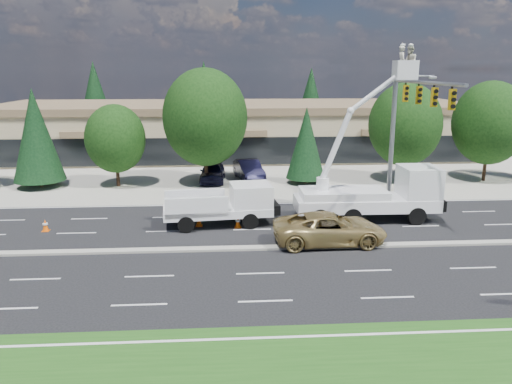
{
  "coord_description": "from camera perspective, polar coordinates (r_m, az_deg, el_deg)",
  "views": [
    {
      "loc": [
        -1.56,
        -24.29,
        9.05
      ],
      "look_at": [
        0.18,
        2.58,
        2.4
      ],
      "focal_mm": 35.0,
      "sensor_mm": 36.0,
      "label": 1
    }
  ],
  "objects": [
    {
      "name": "utility_pickup",
      "position": [
        29.65,
        -3.51,
        -1.91
      ],
      "size": [
        6.55,
        3.02,
        2.43
      ],
      "rotation": [
        0.0,
        0.0,
        0.11
      ],
      "color": "white",
      "rests_on": "ground"
    },
    {
      "name": "tree_front_c",
      "position": [
        40.53,
        -15.78,
        5.88
      ],
      "size": [
        4.66,
        4.66,
        6.46
      ],
      "color": "#332114",
      "rests_on": "ground"
    },
    {
      "name": "traffic_cone_a",
      "position": [
        31.1,
        -22.93,
        -3.52
      ],
      "size": [
        0.4,
        0.4,
        0.7
      ],
      "color": "#FD5D07",
      "rests_on": "ground"
    },
    {
      "name": "tree_back_b",
      "position": [
        66.43,
        -5.91,
        10.66
      ],
      "size": [
        5.11,
        5.11,
        10.07
      ],
      "color": "#332114",
      "rests_on": "ground"
    },
    {
      "name": "concrete_apron",
      "position": [
        45.23,
        -1.66,
        2.33
      ],
      "size": [
        140.0,
        22.0,
        0.01
      ],
      "primitive_type": "cube",
      "color": "#9B9A8D",
      "rests_on": "ground"
    },
    {
      "name": "tree_back_c",
      "position": [
        67.41,
        6.27,
        10.32
      ],
      "size": [
        4.7,
        4.7,
        9.26
      ],
      "color": "#332114",
      "rests_on": "ground"
    },
    {
      "name": "road_median",
      "position": [
        25.94,
        -0.03,
        -6.4
      ],
      "size": [
        120.0,
        0.55,
        0.12
      ],
      "primitive_type": "cube",
      "color": "#9B9A8D",
      "rests_on": "ground"
    },
    {
      "name": "ground",
      "position": [
        25.97,
        -0.03,
        -6.53
      ],
      "size": [
        140.0,
        140.0,
        0.0
      ],
      "primitive_type": "plane",
      "color": "black",
      "rests_on": "ground"
    },
    {
      "name": "minivan",
      "position": [
        26.79,
        8.43,
        -4.15
      ],
      "size": [
        6.05,
        2.92,
        1.66
      ],
      "primitive_type": "imported",
      "rotation": [
        0.0,
        0.0,
        1.6
      ],
      "color": "tan",
      "rests_on": "ground"
    },
    {
      "name": "tree_back_d",
      "position": [
        70.44,
        16.11,
        10.48
      ],
      "size": [
        5.24,
        5.24,
        10.32
      ],
      "color": "#332114",
      "rests_on": "ground"
    },
    {
      "name": "signal_mast",
      "position": [
        33.54,
        16.7,
        8.18
      ],
      "size": [
        2.76,
        10.16,
        9.0
      ],
      "color": "gray",
      "rests_on": "ground"
    },
    {
      "name": "parked_car_west",
      "position": [
        41.29,
        -5.0,
        2.32
      ],
      "size": [
        2.14,
        4.89,
        1.64
      ],
      "primitive_type": "imported",
      "rotation": [
        0.0,
        0.0,
        -0.04
      ],
      "color": "black",
      "rests_on": "ground"
    },
    {
      "name": "parked_car_east",
      "position": [
        41.75,
        -0.82,
        2.52
      ],
      "size": [
        2.65,
        5.3,
        1.67
      ],
      "primitive_type": "imported",
      "rotation": [
        0.0,
        0.0,
        0.18
      ],
      "color": "black",
      "rests_on": "ground"
    },
    {
      "name": "tree_front_g",
      "position": [
        45.02,
        25.14,
        7.15
      ],
      "size": [
        5.9,
        5.9,
        8.19
      ],
      "color": "#332114",
      "rests_on": "ground"
    },
    {
      "name": "strip_mall",
      "position": [
        54.64,
        -2.06,
        7.33
      ],
      "size": [
        50.4,
        15.4,
        5.5
      ],
      "color": "tan",
      "rests_on": "ground"
    },
    {
      "name": "traffic_cone_c",
      "position": [
        29.28,
        -2.09,
        -3.44
      ],
      "size": [
        0.4,
        0.4,
        0.7
      ],
      "color": "#FD5D07",
      "rests_on": "ground"
    },
    {
      "name": "tree_front_b",
      "position": [
        42.15,
        -23.85,
        5.98
      ],
      "size": [
        3.89,
        3.89,
        7.68
      ],
      "color": "#332114",
      "rests_on": "ground"
    },
    {
      "name": "tree_front_f",
      "position": [
        42.12,
        16.68,
        7.4
      ],
      "size": [
        5.81,
        5.81,
        8.07
      ],
      "color": "#332114",
      "rests_on": "ground"
    },
    {
      "name": "tree_front_d",
      "position": [
        39.48,
        -5.85,
        8.47
      ],
      "size": [
        6.63,
        6.63,
        9.2
      ],
      "color": "#332114",
      "rests_on": "ground"
    },
    {
      "name": "bucket_truck",
      "position": [
        31.23,
        13.79,
        0.76
      ],
      "size": [
        8.65,
        2.85,
        10.47
      ],
      "rotation": [
        0.0,
        0.0,
        -0.01
      ],
      "color": "white",
      "rests_on": "ground"
    },
    {
      "name": "traffic_cone_b",
      "position": [
        29.72,
        -6.54,
        -3.26
      ],
      "size": [
        0.4,
        0.4,
        0.7
      ],
      "color": "#FD5D07",
      "rests_on": "ground"
    },
    {
      "name": "tree_front_e",
      "position": [
        40.24,
        5.74,
        5.6
      ],
      "size": [
        3.13,
        3.13,
        6.17
      ],
      "color": "#332114",
      "rests_on": "ground"
    },
    {
      "name": "tree_back_a",
      "position": [
        68.39,
        -17.9,
        10.15
      ],
      "size": [
        5.09,
        5.09,
        10.03
      ],
      "color": "#332114",
      "rests_on": "ground"
    }
  ]
}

